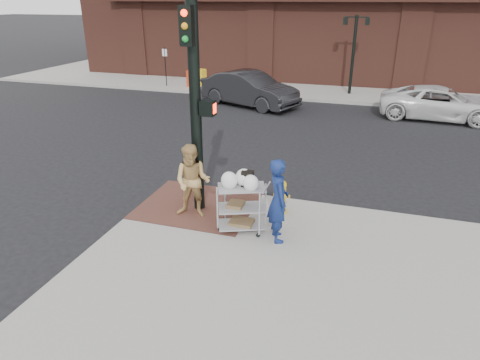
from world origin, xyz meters
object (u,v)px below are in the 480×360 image
(lamp_post, at_px, (354,46))
(traffic_signal_pole, at_px, (196,102))
(pedestrian_tan, at_px, (193,181))
(utility_cart, at_px, (242,204))
(minivan_white, at_px, (440,103))
(fire_hydrant, at_px, (282,196))
(woman_blue, at_px, (278,200))
(sedan_dark, at_px, (249,89))

(lamp_post, relative_size, traffic_signal_pole, 0.80)
(pedestrian_tan, height_order, utility_cart, pedestrian_tan)
(minivan_white, relative_size, utility_cart, 3.57)
(utility_cart, distance_m, fire_hydrant, 1.29)
(utility_cart, bearing_deg, woman_blue, -10.03)
(pedestrian_tan, xyz_separation_m, fire_hydrant, (1.97, 0.79, -0.46))
(sedan_dark, xyz_separation_m, utility_cart, (3.40, -12.13, -0.04))
(lamp_post, bearing_deg, sedan_dark, -140.42)
(traffic_signal_pole, height_order, woman_blue, traffic_signal_pole)
(traffic_signal_pole, height_order, sedan_dark, traffic_signal_pole)
(minivan_white, bearing_deg, utility_cart, 160.40)
(lamp_post, xyz_separation_m, sedan_dark, (-4.58, -3.79, -1.78))
(lamp_post, relative_size, minivan_white, 0.79)
(lamp_post, height_order, sedan_dark, lamp_post)
(lamp_post, distance_m, sedan_dark, 6.21)
(utility_cart, xyz_separation_m, fire_hydrant, (0.67, 1.09, -0.21))
(lamp_post, distance_m, woman_blue, 16.15)
(minivan_white, distance_m, utility_cart, 13.36)
(woman_blue, height_order, sedan_dark, woman_blue)
(sedan_dark, bearing_deg, woman_blue, -138.66)
(minivan_white, xyz_separation_m, utility_cart, (-5.30, -12.26, 0.09))
(pedestrian_tan, bearing_deg, minivan_white, 55.19)
(woman_blue, relative_size, sedan_dark, 0.36)
(woman_blue, height_order, fire_hydrant, woman_blue)
(pedestrian_tan, distance_m, utility_cart, 1.35)
(minivan_white, bearing_deg, woman_blue, 164.07)
(fire_hydrant, bearing_deg, minivan_white, 67.49)
(traffic_signal_pole, distance_m, woman_blue, 2.91)
(sedan_dark, bearing_deg, traffic_signal_pole, -147.36)
(sedan_dark, distance_m, utility_cart, 12.60)
(traffic_signal_pole, distance_m, fire_hydrant, 3.02)
(lamp_post, bearing_deg, traffic_signal_pole, -99.24)
(traffic_signal_pole, xyz_separation_m, pedestrian_tan, (0.01, -0.39, -1.79))
(traffic_signal_pole, bearing_deg, utility_cart, -27.97)
(minivan_white, xyz_separation_m, fire_hydrant, (-4.63, -11.18, -0.12))
(woman_blue, xyz_separation_m, pedestrian_tan, (-2.15, 0.45, -0.03))
(utility_cart, bearing_deg, lamp_post, 85.77)
(pedestrian_tan, height_order, fire_hydrant, pedestrian_tan)
(pedestrian_tan, bearing_deg, traffic_signal_pole, 85.08)
(utility_cart, bearing_deg, traffic_signal_pole, 152.03)
(woman_blue, relative_size, pedestrian_tan, 1.04)
(pedestrian_tan, bearing_deg, woman_blue, -17.78)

